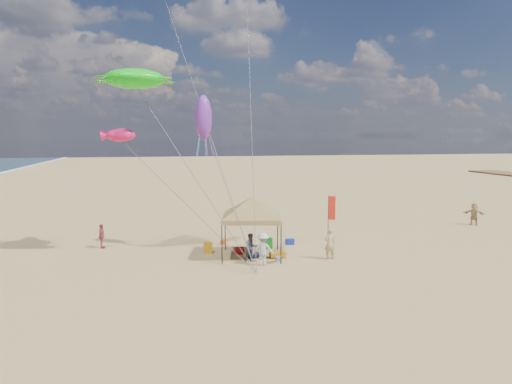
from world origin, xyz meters
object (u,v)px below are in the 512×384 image
(cooler_red, at_px, (239,251))
(feather_flag, at_px, (331,211))
(person_far_a, at_px, (102,236))
(person_near_a, at_px, (330,244))
(person_far_c, at_px, (474,214))
(chair_yellow, at_px, (208,248))
(cooler_blue, at_px, (290,242))
(chair_green, at_px, (268,243))
(person_near_c, at_px, (263,249))
(canopy_tent, at_px, (251,200))
(beach_cart, at_px, (278,254))
(person_near_b, at_px, (251,248))

(cooler_red, bearing_deg, feather_flag, 15.88)
(feather_flag, bearing_deg, person_far_a, 174.90)
(person_near_a, bearing_deg, person_far_c, -158.02)
(chair_yellow, bearing_deg, person_near_a, -22.77)
(cooler_blue, bearing_deg, chair_yellow, -167.86)
(cooler_red, relative_size, chair_yellow, 0.77)
(chair_green, height_order, person_near_a, person_near_a)
(feather_flag, xyz_separation_m, person_far_c, (13.52, 3.48, -1.23))
(cooler_red, bearing_deg, person_near_c, -73.52)
(canopy_tent, xyz_separation_m, feather_flag, (5.96, 2.65, -1.29))
(cooler_blue, height_order, beach_cart, cooler_blue)
(person_far_a, bearing_deg, chair_yellow, -114.68)
(feather_flag, distance_m, cooler_blue, 3.47)
(feather_flag, relative_size, chair_green, 4.57)
(canopy_tent, bearing_deg, beach_cart, -22.40)
(canopy_tent, height_order, cooler_red, canopy_tent)
(chair_yellow, bearing_deg, person_near_b, -49.35)
(canopy_tent, height_order, chair_green, canopy_tent)
(person_near_b, bearing_deg, person_near_c, -69.20)
(chair_green, height_order, person_far_c, person_far_c)
(person_near_c, bearing_deg, cooler_red, -57.36)
(cooler_blue, bearing_deg, person_near_b, -131.70)
(feather_flag, distance_m, beach_cart, 5.88)
(cooler_blue, relative_size, chair_yellow, 0.77)
(cooler_red, relative_size, person_far_a, 0.34)
(person_far_a, bearing_deg, canopy_tent, -116.44)
(cooler_blue, distance_m, chair_yellow, 5.66)
(chair_yellow, bearing_deg, cooler_blue, 12.14)
(cooler_blue, xyz_separation_m, person_far_c, (16.40, 3.61, 0.71))
(person_far_c, bearing_deg, canopy_tent, -121.47)
(chair_yellow, xyz_separation_m, person_near_c, (2.70, -3.37, 0.57))
(canopy_tent, distance_m, feather_flag, 6.65)
(feather_flag, height_order, chair_green, feather_flag)
(canopy_tent, xyz_separation_m, cooler_blue, (3.08, 2.52, -3.23))
(canopy_tent, relative_size, beach_cart, 7.27)
(cooler_red, xyz_separation_m, person_near_b, (0.33, -2.02, 0.64))
(chair_yellow, xyz_separation_m, beach_cart, (3.90, -1.92, -0.15))
(cooler_red, height_order, person_near_b, person_near_b)
(cooler_red, bearing_deg, person_far_c, 14.90)
(cooler_red, relative_size, person_near_a, 0.29)
(feather_flag, bearing_deg, cooler_blue, -177.35)
(person_near_c, bearing_deg, person_far_a, -17.05)
(chair_green, height_order, person_near_c, person_near_c)
(beach_cart, xyz_separation_m, person_near_a, (2.88, -0.92, 0.72))
(person_far_a, bearing_deg, chair_green, -104.85)
(cooler_blue, xyz_separation_m, chair_yellow, (-5.53, -1.19, 0.16))
(chair_green, relative_size, person_near_c, 0.38)
(canopy_tent, xyz_separation_m, person_near_c, (0.25, -2.04, -2.51))
(cooler_blue, bearing_deg, canopy_tent, -140.73)
(person_near_b, distance_m, person_far_c, 21.07)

